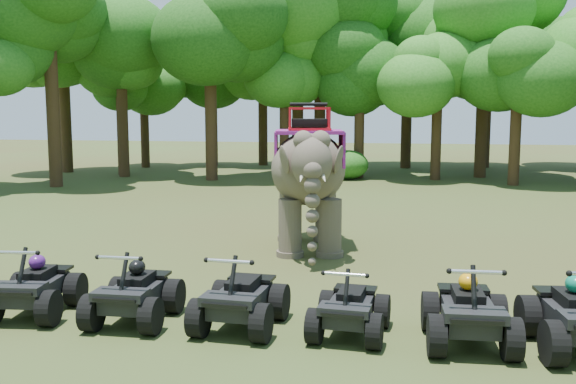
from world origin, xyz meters
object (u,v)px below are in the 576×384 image
(atv_1, at_px, (134,285))
(atv_4, at_px, (469,302))
(atv_0, at_px, (34,279))
(atv_3, at_px, (350,300))
(elephant, at_px, (309,177))
(atv_2, at_px, (241,289))

(atv_1, relative_size, atv_4, 0.96)
(atv_0, distance_m, atv_1, 1.87)
(atv_4, bearing_deg, atv_3, 175.01)
(elephant, height_order, atv_3, elephant)
(atv_1, distance_m, atv_4, 5.45)
(atv_1, xyz_separation_m, atv_2, (1.84, 0.02, 0.01))
(atv_2, bearing_deg, atv_3, 2.70)
(atv_1, distance_m, atv_3, 3.64)
(atv_0, relative_size, atv_1, 1.00)
(atv_0, xyz_separation_m, atv_3, (5.50, -0.04, -0.06))
(atv_3, bearing_deg, elephant, 108.91)
(atv_4, bearing_deg, atv_0, 176.48)
(atv_0, xyz_separation_m, atv_1, (1.87, -0.03, -0.00))
(atv_0, bearing_deg, atv_3, -6.38)
(atv_1, relative_size, atv_2, 0.98)
(atv_0, relative_size, atv_4, 0.96)
(atv_2, distance_m, atv_3, 1.79)
(elephant, bearing_deg, atv_4, -71.88)
(atv_1, bearing_deg, atv_2, -0.46)
(atv_0, distance_m, atv_2, 3.71)
(elephant, bearing_deg, atv_1, -118.67)
(elephant, xyz_separation_m, atv_2, (-0.21, -6.17, -1.20))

